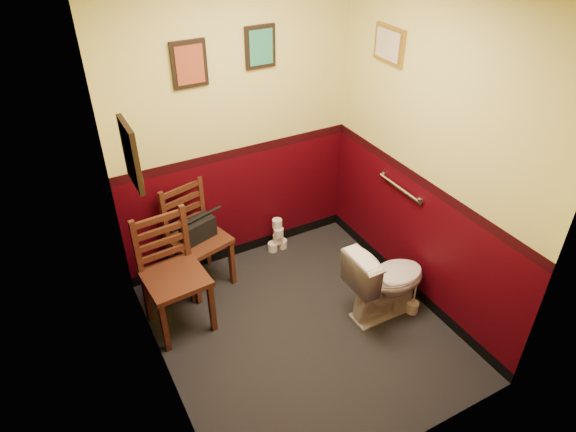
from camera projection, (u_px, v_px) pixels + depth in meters
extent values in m
cube|color=black|center=(302.00, 331.00, 4.25)|extent=(2.20, 2.40, 0.00)
cube|color=#39020A|center=(235.00, 127.00, 4.38)|extent=(2.20, 0.00, 2.70)
cube|color=#39020A|center=(422.00, 299.00, 2.62)|extent=(2.20, 0.00, 2.70)
cube|color=#39020A|center=(146.00, 237.00, 3.07)|extent=(0.00, 2.40, 2.70)
cube|color=#39020A|center=(429.00, 156.00, 3.93)|extent=(0.00, 2.40, 2.70)
cylinder|color=silver|center=(399.00, 187.00, 4.32)|extent=(0.03, 0.50, 0.03)
cylinder|color=silver|center=(420.00, 201.00, 4.15)|extent=(0.02, 0.06, 0.06)
cylinder|color=silver|center=(383.00, 174.00, 4.52)|extent=(0.02, 0.06, 0.06)
cube|color=black|center=(189.00, 64.00, 3.89)|extent=(0.28, 0.03, 0.36)
cube|color=brown|center=(190.00, 65.00, 3.88)|extent=(0.22, 0.01, 0.30)
cube|color=black|center=(260.00, 47.00, 4.10)|extent=(0.26, 0.03, 0.34)
cube|color=#277E5E|center=(261.00, 47.00, 4.08)|extent=(0.20, 0.01, 0.28)
cube|color=black|center=(131.00, 155.00, 2.87)|extent=(0.03, 0.30, 0.38)
cube|color=#C2B899|center=(134.00, 154.00, 2.87)|extent=(0.01, 0.24, 0.31)
cube|color=olive|center=(389.00, 45.00, 3.97)|extent=(0.03, 0.34, 0.28)
cube|color=#C2B899|center=(388.00, 45.00, 3.97)|extent=(0.01, 0.28, 0.22)
imported|color=white|center=(386.00, 281.00, 4.25)|extent=(0.70, 0.39, 0.69)
cylinder|color=silver|center=(412.00, 307.00, 4.41)|extent=(0.10, 0.10, 0.10)
cylinder|color=silver|center=(415.00, 292.00, 4.32)|extent=(0.01, 0.01, 0.29)
cube|color=#462215|center=(175.00, 278.00, 4.04)|extent=(0.50, 0.50, 0.04)
cube|color=#462215|center=(165.00, 327.00, 3.95)|extent=(0.05, 0.05, 0.50)
cube|color=#462215|center=(147.00, 296.00, 4.23)|extent=(0.05, 0.05, 0.50)
cube|color=#462215|center=(212.00, 307.00, 4.13)|extent=(0.05, 0.05, 0.50)
cube|color=#462215|center=(192.00, 279.00, 4.41)|extent=(0.05, 0.05, 0.50)
cube|color=#462215|center=(136.00, 248.00, 3.96)|extent=(0.05, 0.04, 0.50)
cube|color=#462215|center=(185.00, 232.00, 4.13)|extent=(0.05, 0.04, 0.50)
cube|color=#462215|center=(164.00, 253.00, 4.12)|extent=(0.38, 0.06, 0.05)
cube|color=#462215|center=(162.00, 242.00, 4.06)|extent=(0.38, 0.06, 0.05)
cube|color=#462215|center=(160.00, 231.00, 4.00)|extent=(0.38, 0.06, 0.05)
cube|color=#462215|center=(158.00, 219.00, 3.94)|extent=(0.38, 0.06, 0.05)
cube|color=#462215|center=(199.00, 240.00, 4.49)|extent=(0.55, 0.55, 0.04)
cube|color=#462215|center=(197.00, 281.00, 4.40)|extent=(0.05, 0.05, 0.48)
cube|color=#462215|center=(172.00, 261.00, 4.63)|extent=(0.05, 0.05, 0.48)
cube|color=#462215|center=(232.00, 262.00, 4.62)|extent=(0.05, 0.05, 0.48)
cube|color=#462215|center=(206.00, 243.00, 4.85)|extent=(0.05, 0.05, 0.48)
cube|color=#462215|center=(164.00, 216.00, 4.37)|extent=(0.05, 0.05, 0.48)
cube|color=#462215|center=(201.00, 200.00, 4.59)|extent=(0.05, 0.05, 0.48)
cube|color=#462215|center=(185.00, 221.00, 4.55)|extent=(0.36, 0.12, 0.05)
cube|color=#462215|center=(183.00, 211.00, 4.49)|extent=(0.36, 0.12, 0.05)
cube|color=#462215|center=(182.00, 200.00, 4.43)|extent=(0.36, 0.12, 0.05)
cube|color=#462215|center=(181.00, 190.00, 4.37)|extent=(0.36, 0.12, 0.05)
cube|color=black|center=(198.00, 229.00, 4.43)|extent=(0.33, 0.23, 0.19)
cylinder|color=black|center=(197.00, 219.00, 4.37)|extent=(0.26, 0.10, 0.03)
cylinder|color=silver|center=(273.00, 247.00, 5.13)|extent=(0.10, 0.10, 0.09)
cylinder|color=silver|center=(282.00, 244.00, 5.17)|extent=(0.10, 0.10, 0.09)
cylinder|color=silver|center=(278.00, 239.00, 5.10)|extent=(0.10, 0.10, 0.09)
cylinder|color=silver|center=(279.00, 232.00, 5.03)|extent=(0.10, 0.10, 0.09)
cylinder|color=silver|center=(277.00, 224.00, 5.00)|extent=(0.10, 0.10, 0.09)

